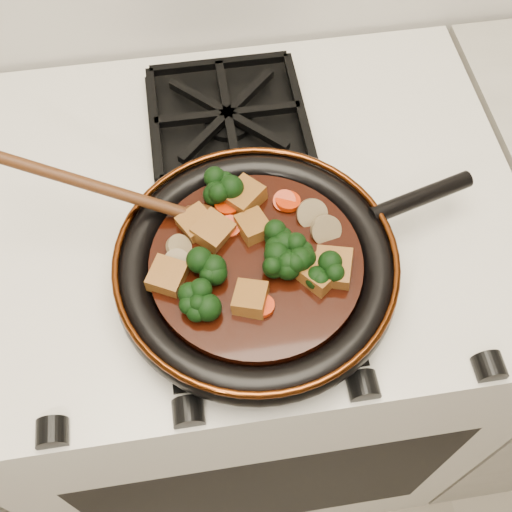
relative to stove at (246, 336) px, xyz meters
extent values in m
cube|color=beige|center=(0.00, 0.00, 0.00)|extent=(0.76, 0.60, 0.90)
cylinder|color=black|center=(0.00, -0.13, 0.48)|extent=(0.31, 0.31, 0.01)
torus|color=black|center=(0.00, -0.13, 0.49)|extent=(0.34, 0.34, 0.04)
torus|color=#4D210B|center=(0.00, -0.13, 0.51)|extent=(0.34, 0.34, 0.01)
cylinder|color=black|center=(0.22, -0.07, 0.51)|extent=(0.14, 0.06, 0.02)
cylinder|color=black|center=(0.00, -0.13, 0.50)|extent=(0.25, 0.25, 0.02)
cube|color=brown|center=(-0.10, -0.14, 0.52)|extent=(0.05, 0.05, 0.02)
cube|color=brown|center=(-0.05, -0.09, 0.52)|extent=(0.06, 0.06, 0.03)
cube|color=brown|center=(0.07, -0.16, 0.52)|extent=(0.05, 0.06, 0.03)
cube|color=brown|center=(0.00, -0.09, 0.52)|extent=(0.04, 0.05, 0.03)
cube|color=brown|center=(0.09, -0.16, 0.52)|extent=(0.06, 0.06, 0.03)
cube|color=brown|center=(-0.01, -0.18, 0.52)|extent=(0.05, 0.05, 0.03)
cube|color=brown|center=(-0.06, -0.07, 0.52)|extent=(0.05, 0.05, 0.02)
cube|color=brown|center=(0.00, -0.04, 0.52)|extent=(0.06, 0.06, 0.03)
cylinder|color=#B82605|center=(0.00, -0.19, 0.51)|extent=(0.03, 0.03, 0.01)
cylinder|color=#B82605|center=(-0.06, -0.07, 0.51)|extent=(0.03, 0.03, 0.02)
cylinder|color=#B82605|center=(-0.02, -0.05, 0.51)|extent=(0.03, 0.03, 0.01)
cylinder|color=#B82605|center=(0.05, -0.05, 0.51)|extent=(0.03, 0.03, 0.02)
cylinder|color=#B82605|center=(-0.02, -0.08, 0.51)|extent=(0.03, 0.03, 0.02)
cylinder|color=#B82605|center=(0.05, -0.05, 0.51)|extent=(0.03, 0.03, 0.01)
cylinder|color=olive|center=(-0.09, -0.10, 0.52)|extent=(0.04, 0.04, 0.02)
cylinder|color=olive|center=(-0.09, -0.12, 0.52)|extent=(0.03, 0.03, 0.02)
cylinder|color=olive|center=(0.09, -0.10, 0.52)|extent=(0.04, 0.04, 0.03)
cylinder|color=olive|center=(0.08, -0.08, 0.52)|extent=(0.04, 0.04, 0.03)
ellipsoid|color=#44220E|center=(-0.06, -0.06, 0.51)|extent=(0.07, 0.06, 0.02)
cylinder|color=#44220E|center=(-0.17, -0.03, 0.55)|extent=(0.02, 0.02, 0.25)
camera|label=1|loc=(-0.06, -0.50, 1.16)|focal=45.00mm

